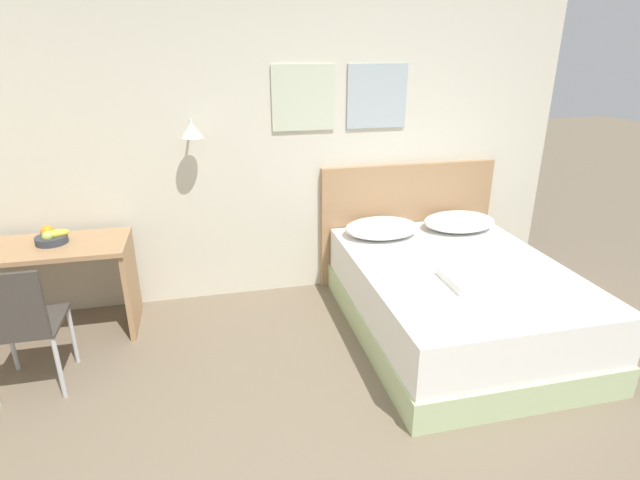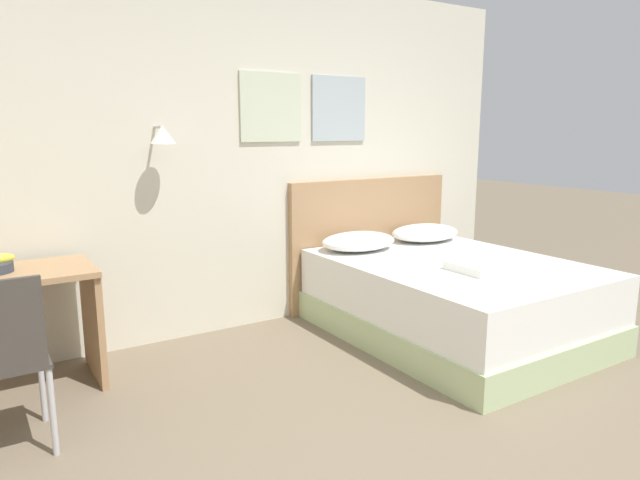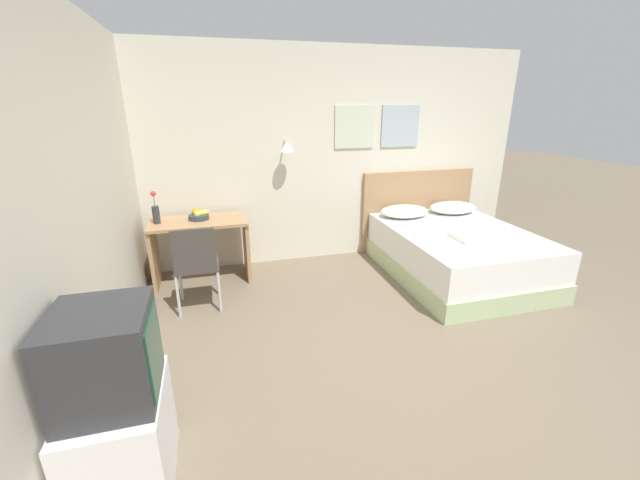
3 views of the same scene
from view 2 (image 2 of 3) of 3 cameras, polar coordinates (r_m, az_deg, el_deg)
name	(u,v)px [view 2 (image 2 of 3)]	position (r m, az deg, el deg)	size (l,w,h in m)	color
wall_back	(229,157)	(4.38, -9.11, 8.20)	(5.34, 0.31, 2.65)	beige
bed	(453,299)	(4.41, 13.13, -5.75)	(1.52, 1.98, 0.57)	#B2C693
headboard	(370,241)	(5.09, 5.06, -0.11)	(1.64, 0.06, 1.11)	#A87F56
pillow_left	(359,241)	(4.61, 3.88, -0.12)	(0.64, 0.46, 0.14)	white
pillow_right	(425,233)	(5.07, 10.46, 0.73)	(0.64, 0.46, 0.14)	white
folded_towel_near_foot	(479,266)	(4.09, 15.63, -2.56)	(0.35, 0.35, 0.06)	white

